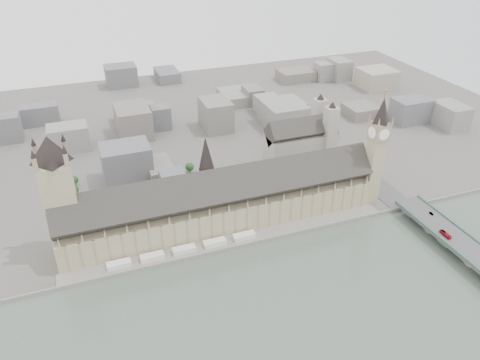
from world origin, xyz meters
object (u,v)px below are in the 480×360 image
object	(u,v)px
elizabeth_tower	(377,144)
car_silver	(431,213)
red_bus_north	(445,234)
palace_of_westminster	(222,202)
westminster_abbey	(300,142)
victoria_tower	(59,192)
westminster_bridge	(466,252)
car_approach	(364,161)

from	to	relation	value
elizabeth_tower	car_silver	world-z (taller)	elizabeth_tower
elizabeth_tower	red_bus_north	distance (m)	92.39
car_silver	red_bus_north	bearing A→B (deg)	-106.83
palace_of_westminster	westminster_abbey	size ratio (longest dim) A/B	3.90
palace_of_westminster	victoria_tower	xyz separation A→B (m)	(-122.00, 6.30, 32.50)
victoria_tower	westminster_abbey	world-z (taller)	victoria_tower
westminster_bridge	red_bus_north	xyz separation A→B (m)	(-6.27, 17.54, 6.66)
elizabeth_tower	victoria_tower	xyz separation A→B (m)	(-260.00, 18.00, -2.88)
palace_of_westminster	westminster_abbey	world-z (taller)	westminster_abbey
car_approach	victoria_tower	bearing A→B (deg)	-169.61
palace_of_westminster	car_silver	xyz separation A→B (m)	(165.95, -61.34, -11.74)
car_approach	westminster_abbey	bearing A→B (deg)	150.00
elizabeth_tower	car_silver	bearing A→B (deg)	-60.62
palace_of_westminster	car_silver	world-z (taller)	palace_of_westminster
westminster_abbey	westminster_bridge	bearing A→B (deg)	-74.36
victoria_tower	westminster_abbey	xyz separation A→B (m)	(232.92, 69.00, -30.12)
palace_of_westminster	westminster_bridge	size ratio (longest dim) A/B	0.82
westminster_abbey	car_approach	size ratio (longest dim) A/B	14.79
westminster_bridge	car_approach	world-z (taller)	car_approach
red_bus_north	palace_of_westminster	bearing A→B (deg)	150.74
elizabeth_tower	car_approach	xyz separation A→B (m)	(27.44, 50.23, -47.17)
palace_of_westminster	elizabeth_tower	size ratio (longest dim) A/B	2.47
palace_of_westminster	victoria_tower	distance (m)	126.41
palace_of_westminster	westminster_abbey	xyz separation A→B (m)	(110.92, 75.30, 2.38)
elizabeth_tower	westminster_abbey	distance (m)	96.91
red_bus_north	car_silver	bearing A→B (deg)	70.85
elizabeth_tower	westminster_abbey	xyz separation A→B (m)	(-27.08, 87.00, -33.01)
victoria_tower	car_silver	distance (m)	299.07
westminster_bridge	elizabeth_tower	bearing A→B (deg)	104.11
red_bus_north	elizabeth_tower	bearing A→B (deg)	103.49
victoria_tower	car_approach	size ratio (longest dim) A/B	21.75
palace_of_westminster	car_approach	xyz separation A→B (m)	(165.44, 38.53, -11.79)
red_bus_north	car_approach	distance (m)	128.56
palace_of_westminster	westminster_bridge	world-z (taller)	palace_of_westminster
westminster_bridge	red_bus_north	size ratio (longest dim) A/B	29.45
westminster_bridge	car_approach	xyz separation A→B (m)	(3.44, 145.73, 5.79)
westminster_abbey	car_approach	bearing A→B (deg)	-34.00
palace_of_westminster	car_approach	size ratio (longest dim) A/B	57.63
palace_of_westminster	red_bus_north	distance (m)	180.03
westminster_bridge	westminster_abbey	bearing A→B (deg)	105.64
elizabeth_tower	westminster_abbey	bearing A→B (deg)	107.29
car_silver	car_approach	distance (m)	99.87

